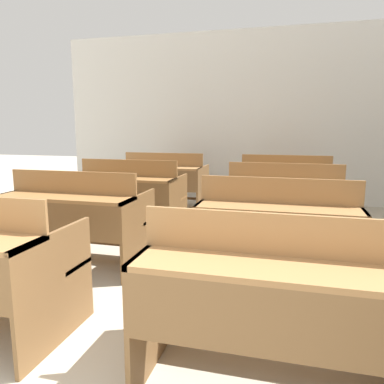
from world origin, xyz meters
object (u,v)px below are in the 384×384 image
object	(u,v)px
bench_second_right	(277,230)
bench_third_left	(130,194)
bench_front_right	(270,298)
bench_second_left	(76,217)
bench_back_left	(164,180)
bench_back_right	(285,185)
bench_third_right	(284,201)

from	to	relation	value
bench_second_right	bench_third_left	xyz separation A→B (m)	(-1.92, 1.27, 0.00)
bench_front_right	bench_second_left	size ratio (longest dim) A/B	1.00
bench_second_right	bench_back_left	xyz separation A→B (m)	(-1.90, 2.57, 0.00)
bench_third_left	bench_second_left	bearing A→B (deg)	-89.47
bench_second_right	bench_back_right	size ratio (longest dim) A/B	1.00
bench_front_right	bench_second_right	bearing A→B (deg)	90.58
bench_second_right	bench_back_right	xyz separation A→B (m)	(0.02, 2.58, 0.00)
bench_back_right	bench_second_right	bearing A→B (deg)	-90.35
bench_front_right	bench_back_left	world-z (taller)	same
bench_front_right	bench_third_right	bearing A→B (deg)	89.73
bench_front_right	bench_back_right	world-z (taller)	same
bench_third_left	bench_back_right	distance (m)	2.34
bench_second_right	bench_third_right	distance (m)	1.30
bench_third_right	bench_back_right	size ratio (longest dim) A/B	1.00
bench_third_right	bench_back_left	distance (m)	2.31
bench_second_right	bench_back_left	distance (m)	3.20
bench_back_left	bench_back_right	xyz separation A→B (m)	(1.91, 0.01, 0.00)
bench_front_right	bench_third_left	world-z (taller)	same
bench_third_left	bench_back_left	xyz separation A→B (m)	(0.02, 1.31, 0.00)
bench_third_right	bench_back_right	bearing A→B (deg)	90.44
bench_second_left	bench_third_right	distance (m)	2.34
bench_back_left	bench_back_right	bearing A→B (deg)	0.34
bench_front_right	bench_back_right	distance (m)	3.89
bench_third_right	bench_second_right	bearing A→B (deg)	-91.13
bench_second_left	bench_back_right	xyz separation A→B (m)	(1.92, 2.61, 0.00)
bench_front_right	bench_back_left	xyz separation A→B (m)	(-1.91, 3.88, 0.00)
bench_back_right	bench_third_right	bearing A→B (deg)	-89.56
bench_second_right	bench_back_left	world-z (taller)	same
bench_second_left	bench_third_right	bearing A→B (deg)	34.45
bench_front_right	bench_back_left	size ratio (longest dim) A/B	1.00
bench_front_right	bench_third_left	size ratio (longest dim) A/B	1.00
bench_back_right	bench_second_left	bearing A→B (deg)	-126.37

